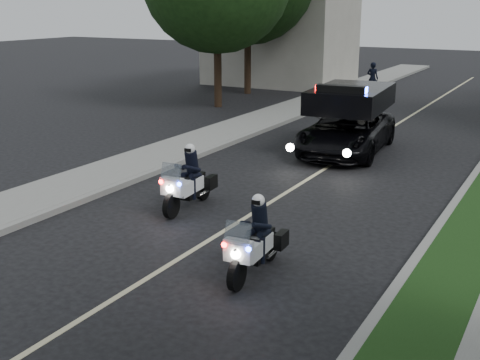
{
  "coord_description": "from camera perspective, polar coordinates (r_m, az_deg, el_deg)",
  "views": [
    {
      "loc": [
        6.4,
        -8.5,
        4.81
      ],
      "look_at": [
        0.03,
        2.92,
        1.0
      ],
      "focal_mm": 45.71,
      "sensor_mm": 36.0,
      "label": 1
    }
  ],
  "objects": [
    {
      "name": "tree_left_near",
      "position": [
        29.52,
        -2.05,
        6.85
      ],
      "size": [
        8.73,
        8.73,
        11.58
      ],
      "primitive_type": null,
      "rotation": [
        0.0,
        0.0,
        -0.31
      ],
      "color": "#1B3E14",
      "rests_on": "ground"
    },
    {
      "name": "tree_left_far",
      "position": [
        33.93,
        0.71,
        8.09
      ],
      "size": [
        9.2,
        9.2,
        12.08
      ],
      "primitive_type": null,
      "rotation": [
        0.0,
        0.0,
        -0.33
      ],
      "color": "black",
      "rests_on": "ground"
    },
    {
      "name": "curb_right",
      "position": [
        19.23,
        21.36,
        0.85
      ],
      "size": [
        0.2,
        60.0,
        0.15
      ],
      "primitive_type": "cube",
      "color": "gray",
      "rests_on": "ground"
    },
    {
      "name": "police_moto_right",
      "position": [
        11.41,
        1.4,
        -8.7
      ],
      "size": [
        0.72,
        1.8,
        1.51
      ],
      "primitive_type": null,
      "rotation": [
        0.0,
        0.0,
        0.06
      ],
      "color": "silver",
      "rests_on": "ground"
    },
    {
      "name": "police_moto_left",
      "position": [
        14.92,
        -4.81,
        -2.62
      ],
      "size": [
        0.79,
        1.91,
        1.58
      ],
      "primitive_type": null,
      "rotation": [
        0.0,
        0.0,
        0.07
      ],
      "color": "white",
      "rests_on": "ground"
    },
    {
      "name": "police_suv",
      "position": [
        20.69,
        9.84,
        2.55
      ],
      "size": [
        2.84,
        5.36,
        2.51
      ],
      "primitive_type": "imported",
      "rotation": [
        0.0,
        0.0,
        0.09
      ],
      "color": "black",
      "rests_on": "ground"
    },
    {
      "name": "curb_left",
      "position": [
        21.79,
        -0.41,
        3.69
      ],
      "size": [
        0.2,
        60.0,
        0.15
      ],
      "primitive_type": "cube",
      "color": "gray",
      "rests_on": "ground"
    },
    {
      "name": "building_far",
      "position": [
        38.22,
        3.86,
        14.24
      ],
      "size": [
        8.0,
        6.0,
        7.0
      ],
      "primitive_type": "cube",
      "color": "#A8A396",
      "rests_on": "ground"
    },
    {
      "name": "lane_marking",
      "position": [
        20.16,
        9.79,
        2.2
      ],
      "size": [
        0.12,
        50.0,
        0.01
      ],
      "primitive_type": "cube",
      "color": "#BFB78C",
      "rests_on": "ground"
    },
    {
      "name": "bicycle",
      "position": [
        32.88,
        12.15,
        7.47
      ],
      "size": [
        0.74,
        1.76,
        0.9
      ],
      "primitive_type": "imported",
      "rotation": [
        0.0,
        0.0,
        -0.08
      ],
      "color": "black",
      "rests_on": "ground"
    },
    {
      "name": "ground",
      "position": [
        11.68,
        -7.2,
        -8.22
      ],
      "size": [
        120.0,
        120.0,
        0.0
      ],
      "primitive_type": "plane",
      "color": "black",
      "rests_on": "ground"
    },
    {
      "name": "cyclist",
      "position": [
        32.88,
        12.15,
        7.47
      ],
      "size": [
        0.64,
        0.46,
        1.67
      ],
      "primitive_type": "imported",
      "rotation": [
        0.0,
        0.0,
        3.05
      ],
      "color": "black",
      "rests_on": "ground"
    },
    {
      "name": "sidewalk_left",
      "position": [
        22.34,
        -2.87,
        3.99
      ],
      "size": [
        2.0,
        60.0,
        0.16
      ],
      "primitive_type": "cube",
      "color": "gray",
      "rests_on": "ground"
    }
  ]
}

